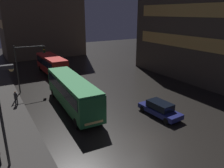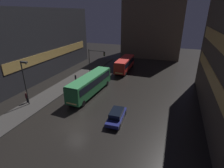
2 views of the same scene
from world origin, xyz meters
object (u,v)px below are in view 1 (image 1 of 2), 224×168
at_px(bus_near, 72,90).
at_px(street_lamp_sidewalk, 3,101).
at_px(traffic_light_main, 27,60).
at_px(pedestrian_near, 16,97).
at_px(bus_far, 52,63).
at_px(car_taxi, 160,109).

distance_m(bus_near, street_lamp_sidewalk, 10.36).
bearing_deg(traffic_light_main, bus_near, -70.28).
relative_size(bus_near, pedestrian_near, 7.19).
bearing_deg(bus_near, bus_far, -94.71).
relative_size(traffic_light_main, street_lamp_sidewalk, 0.89).
distance_m(bus_near, car_taxi, 9.53).
height_order(bus_far, street_lamp_sidewalk, street_lamp_sidewalk).
distance_m(bus_near, pedestrian_near, 6.62).
bearing_deg(bus_near, pedestrian_near, -32.46).
xyz_separation_m(bus_near, traffic_light_main, (-2.95, 8.23, 2.17)).
relative_size(bus_far, traffic_light_main, 1.58).
bearing_deg(pedestrian_near, bus_near, 92.48).
xyz_separation_m(bus_far, traffic_light_main, (-4.95, -6.65, 2.32)).
xyz_separation_m(car_taxi, pedestrian_near, (-12.32, 10.15, 0.36)).
relative_size(pedestrian_near, traffic_light_main, 0.26).
bearing_deg(pedestrian_near, street_lamp_sidewalk, 28.47).
height_order(car_taxi, pedestrian_near, pedestrian_near).
bearing_deg(pedestrian_near, car_taxi, 88.41).
bearing_deg(bus_near, car_taxi, 140.66).
bearing_deg(bus_far, pedestrian_near, 55.68).
bearing_deg(street_lamp_sidewalk, traffic_light_main, 74.66).
distance_m(bus_far, traffic_light_main, 8.61).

